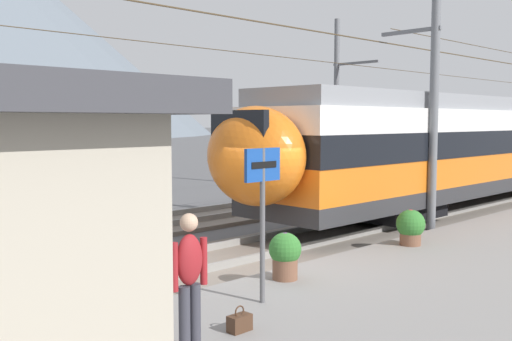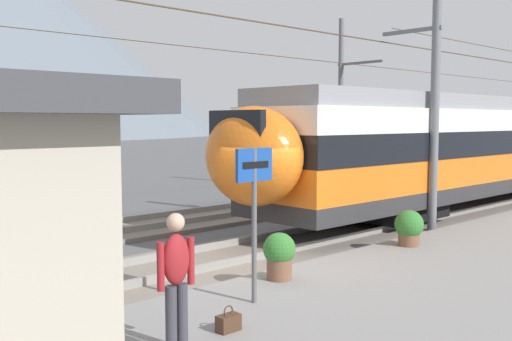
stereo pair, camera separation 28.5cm
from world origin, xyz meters
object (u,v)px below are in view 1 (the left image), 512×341
Objects in this scene: catenary_mast_far_side at (339,101)px; potted_plant_by_shelter at (411,226)px; train_near_platform at (498,143)px; platform_sign at (263,190)px; potted_plant_platform_edge at (285,253)px; handbag_beside_passenger at (240,323)px; passenger_walking at (189,275)px; catenary_mast_mid at (431,83)px.

catenary_mast_far_side reaches higher than potted_plant_by_shelter.
catenary_mast_far_side is 59.56× the size of potted_plant_by_shelter.
train_near_platform reaches higher than potted_plant_by_shelter.
potted_plant_platform_edge is (1.21, 0.65, -1.27)m from platform_sign.
train_near_platform reaches higher than platform_sign.
handbag_beside_passenger is 0.44× the size of potted_plant_by_shelter.
catenary_mast_far_side is 18.78m from handbag_beside_passenger.
potted_plant_platform_edge is at bearing 179.49° from potted_plant_by_shelter.
train_near_platform is at bearing 12.41° from passenger_walking.
handbag_beside_passenger is (-9.17, -2.42, -3.68)m from catenary_mast_mid.
catenary_mast_mid reaches higher than potted_plant_platform_edge.
passenger_walking reaches higher than potted_plant_platform_edge.
train_near_platform is at bearing 9.75° from potted_plant_platform_edge.
potted_plant_by_shelter is (7.29, 1.36, -0.50)m from passenger_walking.
potted_plant_by_shelter is at bearing 10.60° from passenger_walking.
catenary_mast_mid is at bearing 22.33° from potted_plant_by_shelter.
train_near_platform reaches higher than passenger_walking.
platform_sign is 2.85× the size of potted_plant_platform_edge.
potted_plant_by_shelter is (-2.78, -1.14, -3.35)m from catenary_mast_mid.
catenary_mast_mid reaches higher than passenger_walking.
handbag_beside_passenger is (-15.36, -10.22, -3.51)m from catenary_mast_far_side.
train_near_platform is at bearing 13.66° from potted_plant_by_shelter.
platform_sign is at bearing -146.18° from catenary_mast_far_side.
catenary_mast_far_side is at bearing 44.93° from potted_plant_by_shelter.
catenary_mast_mid is at bearing 9.12° from potted_plant_platform_edge.
catenary_mast_far_side reaches higher than potted_plant_platform_edge.
passenger_walking is at bearing -147.61° from catenary_mast_far_side.
handbag_beside_passenger is 0.42× the size of potted_plant_platform_edge.
train_near_platform is 6.79m from catenary_mast_far_side.
catenary_mast_far_side is 57.45× the size of potted_plant_platform_edge.
potted_plant_by_shelter is (-8.97, -8.95, -3.19)m from catenary_mast_far_side.
potted_plant_platform_edge is at bearing -170.25° from train_near_platform.
catenary_mast_far_side reaches higher than passenger_walking.
train_near_platform is 18.14m from passenger_walking.
catenary_mast_far_side reaches higher than handbag_beside_passenger.
train_near_platform is 17.32m from handbag_beside_passenger.
potted_plant_platform_edge is (-6.87, -1.10, -3.33)m from catenary_mast_mid.
platform_sign is at bearing 20.68° from passenger_walking.
platform_sign is at bearing -168.68° from train_near_platform.
catenary_mast_mid reaches higher than potted_plant_by_shelter.
handbag_beside_passenger is at bearing -148.70° from platform_sign.
catenary_mast_mid is 7.71m from potted_plant_platform_edge.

